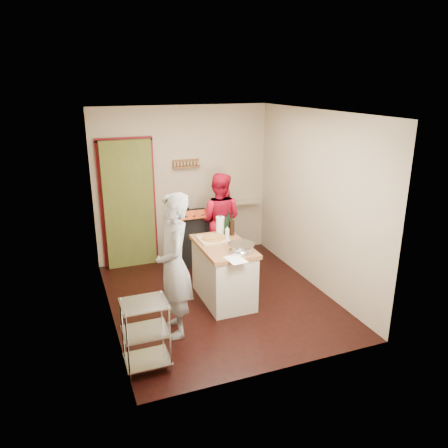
% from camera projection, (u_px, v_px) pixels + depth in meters
% --- Properties ---
extents(floor, '(3.50, 3.50, 0.00)m').
position_uv_depth(floor, '(219.00, 298.00, 6.27)').
color(floor, black).
rests_on(floor, ground).
extents(back_wall, '(3.00, 0.44, 2.60)m').
position_uv_depth(back_wall, '(146.00, 197.00, 7.27)').
color(back_wall, tan).
rests_on(back_wall, ground).
extents(left_wall, '(0.04, 3.50, 2.60)m').
position_uv_depth(left_wall, '(105.00, 224.00, 5.35)').
color(left_wall, tan).
rests_on(left_wall, ground).
extents(right_wall, '(0.04, 3.50, 2.60)m').
position_uv_depth(right_wall, '(315.00, 201.00, 6.37)').
color(right_wall, tan).
rests_on(right_wall, ground).
extents(ceiling, '(3.00, 3.50, 0.02)m').
position_uv_depth(ceiling, '(219.00, 111.00, 5.44)').
color(ceiling, white).
rests_on(ceiling, back_wall).
extents(stove, '(0.60, 0.63, 1.00)m').
position_uv_depth(stove, '(193.00, 237.00, 7.40)').
color(stove, black).
rests_on(stove, ground).
extents(wire_shelving, '(0.48, 0.40, 0.80)m').
position_uv_depth(wire_shelving, '(146.00, 332.00, 4.63)').
color(wire_shelving, silver).
rests_on(wire_shelving, ground).
extents(island, '(0.65, 1.26, 1.14)m').
position_uv_depth(island, '(224.00, 270.00, 6.11)').
color(island, '#B8B09C').
rests_on(island, ground).
extents(person_stripe, '(0.51, 0.70, 1.77)m').
position_uv_depth(person_stripe, '(174.00, 266.00, 5.17)').
color(person_stripe, silver).
rests_on(person_stripe, ground).
extents(person_red, '(0.96, 0.90, 1.57)m').
position_uv_depth(person_red, '(219.00, 220.00, 7.20)').
color(person_red, red).
rests_on(person_red, ground).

